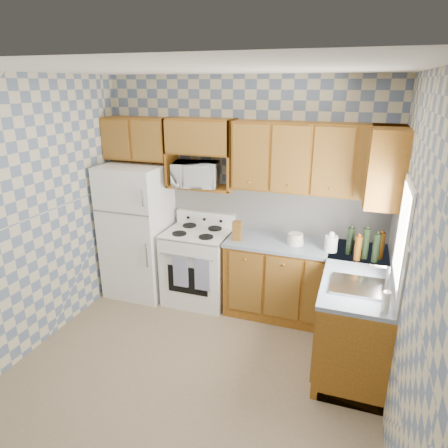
{
  "coord_description": "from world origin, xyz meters",
  "views": [
    {
      "loc": [
        1.3,
        -2.87,
        2.61
      ],
      "look_at": [
        0.05,
        0.75,
        1.25
      ],
      "focal_mm": 32.0,
      "sensor_mm": 36.0,
      "label": 1
    }
  ],
  "objects": [
    {
      "name": "floor",
      "position": [
        0.0,
        0.0,
        0.0
      ],
      "size": [
        3.4,
        3.4,
        0.0
      ],
      "primitive_type": "plane",
      "color": "#78644D",
      "rests_on": "ground"
    },
    {
      "name": "back_wall",
      "position": [
        0.0,
        1.6,
        1.35
      ],
      "size": [
        3.4,
        0.02,
        2.7
      ],
      "primitive_type": "cube",
      "color": "slate",
      "rests_on": "ground"
    },
    {
      "name": "right_wall",
      "position": [
        1.7,
        0.0,
        1.35
      ],
      "size": [
        0.02,
        3.2,
        2.7
      ],
      "primitive_type": "cube",
      "color": "slate",
      "rests_on": "ground"
    },
    {
      "name": "backsplash_back",
      "position": [
        0.4,
        1.59,
        1.2
      ],
      "size": [
        2.6,
        0.02,
        0.56
      ],
      "primitive_type": "cube",
      "color": "silver",
      "rests_on": "back_wall"
    },
    {
      "name": "backsplash_right",
      "position": [
        1.69,
        0.8,
        1.2
      ],
      "size": [
        0.02,
        1.6,
        0.56
      ],
      "primitive_type": "cube",
      "color": "silver",
      "rests_on": "right_wall"
    },
    {
      "name": "refrigerator",
      "position": [
        -1.27,
        1.25,
        0.84
      ],
      "size": [
        0.75,
        0.7,
        1.68
      ],
      "primitive_type": "cube",
      "color": "white",
      "rests_on": "floor"
    },
    {
      "name": "stove_body",
      "position": [
        -0.47,
        1.28,
        0.45
      ],
      "size": [
        0.76,
        0.65,
        0.9
      ],
      "primitive_type": "cube",
      "color": "white",
      "rests_on": "floor"
    },
    {
      "name": "cooktop",
      "position": [
        -0.47,
        1.28,
        0.91
      ],
      "size": [
        0.76,
        0.65,
        0.02
      ],
      "primitive_type": "cube",
      "color": "silver",
      "rests_on": "stove_body"
    },
    {
      "name": "backguard",
      "position": [
        -0.47,
        1.55,
        1.0
      ],
      "size": [
        0.76,
        0.08,
        0.17
      ],
      "primitive_type": "cube",
      "color": "white",
      "rests_on": "cooktop"
    },
    {
      "name": "dish_towel_left",
      "position": [
        -0.55,
        0.93,
        0.54
      ],
      "size": [
        0.18,
        0.02,
        0.39
      ],
      "primitive_type": "cube",
      "color": "navy",
      "rests_on": "stove_body"
    },
    {
      "name": "dish_towel_right",
      "position": [
        -0.27,
        0.93,
        0.54
      ],
      "size": [
        0.18,
        0.02,
        0.39
      ],
      "primitive_type": "cube",
      "color": "navy",
      "rests_on": "stove_body"
    },
    {
      "name": "base_cabinets_back",
      "position": [
        0.82,
        1.3,
        0.44
      ],
      "size": [
        1.75,
        0.6,
        0.88
      ],
      "primitive_type": "cube",
      "color": "brown",
      "rests_on": "floor"
    },
    {
      "name": "base_cabinets_right",
      "position": [
        1.4,
        0.8,
        0.44
      ],
      "size": [
        0.6,
        1.6,
        0.88
      ],
      "primitive_type": "cube",
      "color": "brown",
      "rests_on": "floor"
    },
    {
      "name": "countertop_back",
      "position": [
        0.82,
        1.3,
        0.9
      ],
      "size": [
        1.77,
        0.63,
        0.04
      ],
      "primitive_type": "cube",
      "color": "slate",
      "rests_on": "base_cabinets_back"
    },
    {
      "name": "countertop_right",
      "position": [
        1.4,
        0.8,
        0.9
      ],
      "size": [
        0.63,
        1.6,
        0.04
      ],
      "primitive_type": "cube",
      "color": "slate",
      "rests_on": "base_cabinets_right"
    },
    {
      "name": "upper_cabinets_back",
      "position": [
        0.82,
        1.44,
        1.85
      ],
      "size": [
        1.75,
        0.33,
        0.74
      ],
      "primitive_type": "cube",
      "color": "brown",
      "rests_on": "back_wall"
    },
    {
      "name": "upper_cabinets_fridge",
      "position": [
        -1.29,
        1.44,
        1.97
      ],
      "size": [
        0.82,
        0.33,
        0.5
      ],
      "primitive_type": "cube",
      "color": "brown",
      "rests_on": "back_wall"
    },
    {
      "name": "upper_cabinets_right",
      "position": [
        1.53,
        1.25,
        1.85
      ],
      "size": [
        0.33,
        0.7,
        0.74
      ],
      "primitive_type": "cube",
      "color": "brown",
      "rests_on": "right_wall"
    },
    {
      "name": "microwave_shelf",
      "position": [
        -0.47,
        1.44,
        1.44
      ],
      "size": [
        0.8,
        0.33,
        0.03
      ],
      "primitive_type": "cube",
      "color": "brown",
      "rests_on": "back_wall"
    },
    {
      "name": "microwave",
      "position": [
        -0.52,
        1.38,
        1.59
      ],
      "size": [
        0.57,
        0.44,
        0.29
      ],
      "primitive_type": "imported",
      "rotation": [
        0.0,
        0.0,
        0.19
      ],
      "color": "white",
      "rests_on": "microwave_shelf"
    },
    {
      "name": "sink",
      "position": [
        1.4,
        0.45,
        0.93
      ],
      "size": [
        0.48,
        0.4,
        0.03
      ],
      "primitive_type": "cube",
      "color": "#B7B7BC",
      "rests_on": "countertop_right"
    },
    {
      "name": "window",
      "position": [
        1.69,
        0.45,
        1.45
      ],
      "size": [
        0.02,
        0.66,
        0.86
      ],
      "primitive_type": "cube",
      "color": "white",
      "rests_on": "right_wall"
    },
    {
      "name": "bottle_0",
      "position": [
        1.43,
        1.11,
        1.08
      ],
      "size": [
        0.07,
        0.07,
        0.32
      ],
      "primitive_type": "cylinder",
      "color": "black",
      "rests_on": "countertop_back"
    },
    {
      "name": "bottle_1",
      "position": [
        1.53,
        1.05,
        1.07
      ],
      "size": [
        0.07,
        0.07,
        0.3
      ],
      "primitive_type": "cylinder",
      "color": "black",
      "rests_on": "countertop_back"
    },
    {
      "name": "bottle_2",
      "position": [
        1.58,
        1.15,
        1.06
      ],
      "size": [
        0.07,
        0.07,
        0.28
      ],
      "primitive_type": "cylinder",
      "color": "#572E09",
      "rests_on": "countertop_back"
    },
    {
      "name": "bottle_3",
      "position": [
        1.36,
        1.04,
        1.05
      ],
      "size": [
        0.07,
        0.07,
        0.26
      ],
      "primitive_type": "cylinder",
      "color": "#572E09",
      "rests_on": "countertop_back"
    },
    {
      "name": "bottle_4",
      "position": [
        1.28,
        1.17,
        1.06
      ],
      "size": [
        0.07,
        0.07,
        0.29
      ],
      "primitive_type": "cylinder",
      "color": "black",
      "rests_on": "countertop_back"
    },
    {
      "name": "knife_block",
      "position": [
        0.06,
        1.17,
        1.03
      ],
      "size": [
        0.11,
        0.11,
        0.22
      ],
      "primitive_type": "cube",
      "rotation": [
        0.0,
        0.0,
        0.07
      ],
      "color": "brown",
      "rests_on": "countertop_back"
    },
    {
      "name": "electric_kettle",
      "position": [
        1.1,
        1.19,
        1.0
      ],
      "size": [
        0.13,
        0.13,
        0.17
      ],
      "primitive_type": "cylinder",
      "color": "white",
      "rests_on": "countertop_back"
    },
    {
      "name": "food_containers",
      "position": [
        0.71,
        1.26,
        0.98
      ],
      "size": [
        0.18,
        0.18,
        0.12
      ],
      "primitive_type": null,
      "color": "beige",
      "rests_on": "countertop_back"
    },
    {
      "name": "soap_bottle",
      "position": [
        1.6,
        0.11,
        1.01
      ],
      "size": [
        0.06,
        0.06,
        0.17
      ],
      "primitive_type": "cylinder",
      "color": "beige",
      "rests_on": "countertop_right"
    }
  ]
}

